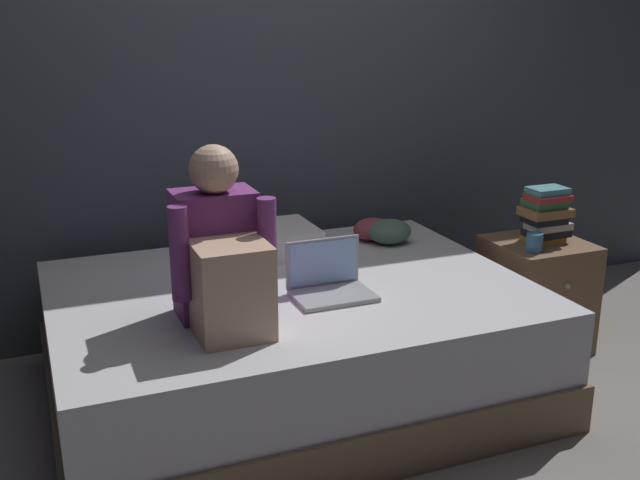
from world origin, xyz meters
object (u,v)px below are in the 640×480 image
(bed, at_px, (291,341))
(book_stack, at_px, (546,215))
(clothes_pile, at_px, (382,231))
(laptop, at_px, (329,282))
(person_sitting, at_px, (221,258))
(mug, at_px, (534,242))
(pillow, at_px, (256,242))
(nightstand, at_px, (535,294))

(bed, relative_size, book_stack, 7.41)
(bed, distance_m, clothes_pile, 0.83)
(laptop, bearing_deg, person_sitting, -167.05)
(book_stack, height_order, clothes_pile, book_stack)
(clothes_pile, bearing_deg, mug, -44.40)
(laptop, xyz_separation_m, pillow, (-0.12, 0.61, 0.01))
(nightstand, height_order, mug, mug)
(nightstand, height_order, clothes_pile, clothes_pile)
(person_sitting, distance_m, pillow, 0.82)
(pillow, relative_size, mug, 6.22)
(person_sitting, bearing_deg, mug, 6.43)
(mug, height_order, clothes_pile, mug)
(person_sitting, bearing_deg, nightstand, 9.98)
(nightstand, height_order, book_stack, book_stack)
(nightstand, distance_m, clothes_pile, 0.82)
(bed, bearing_deg, pillow, 90.88)
(person_sitting, distance_m, clothes_pile, 1.23)
(clothes_pile, bearing_deg, bed, -146.94)
(book_stack, bearing_deg, laptop, -171.76)
(mug, bearing_deg, clothes_pile, 135.60)
(nightstand, xyz_separation_m, clothes_pile, (-0.66, 0.40, 0.30))
(nightstand, xyz_separation_m, book_stack, (0.01, -0.01, 0.41))
(person_sitting, relative_size, laptop, 2.05)
(clothes_pile, bearing_deg, laptop, -132.54)
(bed, height_order, nightstand, nightstand)
(nightstand, xyz_separation_m, laptop, (-1.19, -0.18, 0.29))
(person_sitting, relative_size, mug, 7.28)
(bed, distance_m, person_sitting, 0.68)
(bed, relative_size, pillow, 3.57)
(laptop, bearing_deg, nightstand, 8.79)
(pillow, distance_m, book_stack, 1.39)
(person_sitting, height_order, pillow, person_sitting)
(laptop, height_order, mug, laptop)
(person_sitting, height_order, book_stack, person_sitting)
(pillow, distance_m, clothes_pile, 0.65)
(bed, distance_m, book_stack, 1.38)
(pillow, bearing_deg, mug, -25.00)
(laptop, relative_size, pillow, 0.57)
(pillow, xyz_separation_m, book_stack, (1.32, -0.44, 0.11))
(book_stack, distance_m, clothes_pile, 0.79)
(bed, bearing_deg, nightstand, 0.93)
(mug, bearing_deg, book_stack, 37.65)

